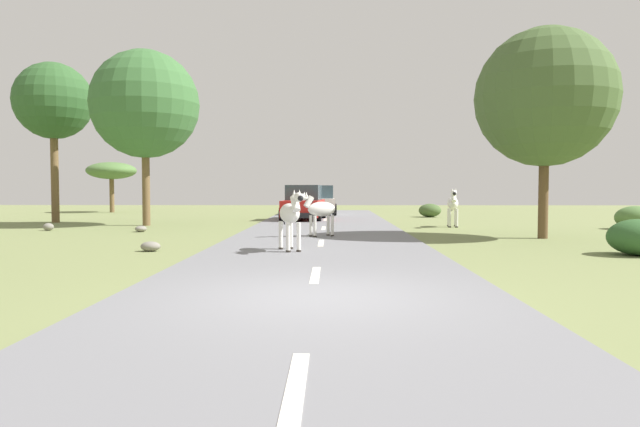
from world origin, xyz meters
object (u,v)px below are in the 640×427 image
(bush_0, at_px, (639,237))
(rock_4, at_px, (48,227))
(car_0, at_px, (304,204))
(bush_1, at_px, (635,218))
(rock_1, at_px, (150,246))
(zebra_2, at_px, (453,204))
(tree_4, at_px, (111,171))
(zebra_0, at_px, (291,214))
(rock_2, at_px, (141,229))
(tree_1, at_px, (545,98))
(zebra_1, at_px, (319,210))
(tree_0, at_px, (145,105))
(bush_3, at_px, (430,210))
(tree_5, at_px, (53,102))
(car_1, at_px, (318,201))

(bush_0, distance_m, rock_4, 20.02)
(car_0, distance_m, bush_1, 14.74)
(bush_1, xyz_separation_m, rock_1, (-16.82, -8.11, -0.34))
(zebra_2, bearing_deg, tree_4, -26.36)
(zebra_0, relative_size, tree_4, 0.47)
(tree_4, distance_m, rock_2, 18.39)
(tree_1, xyz_separation_m, bush_0, (0.63, -4.62, -4.13))
(zebra_2, bearing_deg, zebra_0, 65.66)
(zebra_2, height_order, tree_4, tree_4)
(zebra_1, relative_size, tree_0, 0.19)
(tree_0, xyz_separation_m, bush_3, (13.65, 7.38, -4.88))
(bush_0, bearing_deg, zebra_2, 103.82)
(bush_1, bearing_deg, tree_5, 171.14)
(tree_5, xyz_separation_m, bush_1, (25.20, -3.93, -5.24))
(tree_0, xyz_separation_m, tree_1, (15.01, -5.98, -0.69))
(car_0, height_order, car_1, same)
(tree_1, bearing_deg, tree_4, 138.58)
(tree_1, height_order, bush_3, tree_1)
(tree_1, distance_m, tree_5, 21.61)
(car_0, relative_size, rock_4, 11.01)
(bush_0, bearing_deg, bush_1, 62.48)
(rock_1, bearing_deg, car_0, 76.63)
(car_0, bearing_deg, tree_5, 13.66)
(tree_5, distance_m, bush_0, 24.79)
(tree_1, xyz_separation_m, bush_1, (5.18, 4.11, -4.11))
(car_0, bearing_deg, zebra_2, 147.90)
(zebra_0, distance_m, rock_4, 12.34)
(car_0, height_order, bush_0, car_0)
(tree_0, height_order, bush_0, tree_0)
(car_0, xyz_separation_m, tree_0, (-6.69, -4.05, 4.41))
(zebra_2, height_order, tree_1, tree_1)
(tree_0, xyz_separation_m, bush_1, (20.18, -1.87, -4.80))
(tree_0, distance_m, tree_1, 16.17)
(zebra_0, height_order, rock_2, zebra_0)
(zebra_1, bearing_deg, tree_0, 20.21)
(bush_0, xyz_separation_m, bush_3, (-1.99, 17.98, -0.07))
(zebra_2, xyz_separation_m, tree_5, (-18.22, 2.76, 4.73))
(zebra_0, xyz_separation_m, rock_4, (-9.90, 7.30, -0.84))
(tree_1, distance_m, bush_0, 6.23)
(tree_1, relative_size, tree_4, 2.03)
(zebra_1, bearing_deg, rock_1, 100.87)
(tree_0, relative_size, rock_4, 18.81)
(tree_1, distance_m, rock_1, 13.09)
(car_1, xyz_separation_m, rock_2, (-6.39, -12.84, -0.73))
(zebra_1, xyz_separation_m, tree_5, (-12.71, 8.01, 4.77))
(tree_1, height_order, tree_4, tree_1)
(zebra_0, bearing_deg, rock_1, -24.31)
(tree_0, height_order, tree_5, tree_0)
(zebra_1, relative_size, car_0, 0.33)
(bush_3, bearing_deg, bush_0, -83.69)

